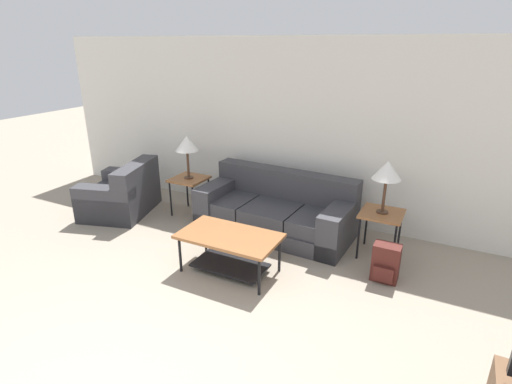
{
  "coord_description": "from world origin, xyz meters",
  "views": [
    {
      "loc": [
        1.96,
        -1.21,
        2.52
      ],
      "look_at": [
        -0.11,
        2.84,
        0.8
      ],
      "focal_mm": 28.0,
      "sensor_mm": 36.0,
      "label": 1
    }
  ],
  "objects": [
    {
      "name": "backpack",
      "position": [
        1.49,
        2.89,
        0.21
      ],
      "size": [
        0.29,
        0.27,
        0.44
      ],
      "color": "#4C1E19",
      "rests_on": "ground_plane"
    },
    {
      "name": "armchair",
      "position": [
        -2.52,
        2.99,
        0.29
      ],
      "size": [
        1.16,
        1.3,
        0.8
      ],
      "color": "#38383D",
      "rests_on": "ground_plane"
    },
    {
      "name": "table_lamp_right",
      "position": [
        1.31,
        3.43,
        1.1
      ],
      "size": [
        0.34,
        0.34,
        0.65
      ],
      "color": "#472D1E",
      "rests_on": "side_table_right"
    },
    {
      "name": "coffee_table",
      "position": [
        -0.15,
        2.26,
        0.35
      ],
      "size": [
        1.14,
        0.64,
        0.47
      ],
      "color": "#935B33",
      "rests_on": "ground_plane"
    },
    {
      "name": "side_table_left",
      "position": [
        -1.55,
        3.43,
        0.52
      ],
      "size": [
        0.5,
        0.5,
        0.58
      ],
      "color": "#935B33",
      "rests_on": "ground_plane"
    },
    {
      "name": "table_lamp_left",
      "position": [
        -1.55,
        3.43,
        1.1
      ],
      "size": [
        0.34,
        0.34,
        0.65
      ],
      "color": "#472D1E",
      "rests_on": "side_table_left"
    },
    {
      "name": "couch",
      "position": [
        -0.12,
        3.48,
        0.29
      ],
      "size": [
        2.18,
        1.04,
        0.82
      ],
      "color": "#38383D",
      "rests_on": "ground_plane"
    },
    {
      "name": "wall_back",
      "position": [
        0.0,
        4.14,
        1.3
      ],
      "size": [
        8.88,
        0.06,
        2.6
      ],
      "color": "silver",
      "rests_on": "ground_plane"
    },
    {
      "name": "side_table_right",
      "position": [
        1.31,
        3.43,
        0.52
      ],
      "size": [
        0.5,
        0.5,
        0.58
      ],
      "color": "#935B33",
      "rests_on": "ground_plane"
    }
  ]
}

